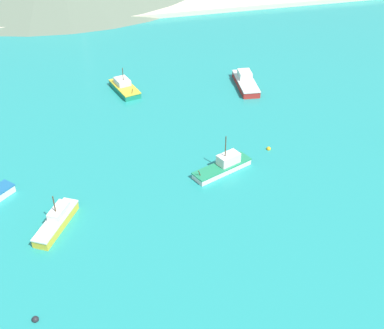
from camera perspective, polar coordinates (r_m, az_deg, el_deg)
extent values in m
cube|color=teal|center=(66.02, -3.59, -6.00)|extent=(260.00, 280.00, 0.50)
cube|color=silver|center=(73.47, 3.39, -0.51)|extent=(9.35, 5.62, 0.80)
cube|color=#238C5B|center=(73.18, 3.40, -0.19)|extent=(9.53, 5.73, 0.20)
cube|color=silver|center=(73.32, 4.11, 0.65)|extent=(3.68, 2.88, 1.48)
cylinder|color=#4C3823|center=(70.80, 0.85, -1.02)|extent=(0.50, 0.30, 1.09)
cylinder|color=#4C3823|center=(71.65, 3.79, 2.05)|extent=(0.15, 0.15, 3.28)
cube|color=red|center=(97.38, 6.06, 8.96)|extent=(4.18, 10.12, 1.14)
cube|color=white|center=(97.10, 6.08, 9.31)|extent=(4.27, 10.33, 0.20)
cube|color=silver|center=(97.85, 5.94, 10.02)|extent=(2.64, 3.14, 1.32)
cube|color=gold|center=(66.05, -14.99, -6.45)|extent=(5.97, 8.18, 1.10)
cube|color=white|center=(65.63, -15.07, -6.03)|extent=(6.09, 8.34, 0.20)
cube|color=silver|center=(65.91, -14.73, -5.07)|extent=(3.03, 3.67, 1.01)
cylinder|color=#4C3823|center=(64.44, -15.22, -4.29)|extent=(0.16, 0.16, 2.34)
cube|color=#198466|center=(95.97, -7.55, 8.37)|extent=(4.95, 8.40, 0.95)
cube|color=gold|center=(95.72, -7.58, 8.68)|extent=(5.05, 8.57, 0.20)
cube|color=silver|center=(96.29, -7.84, 9.22)|extent=(3.01, 3.59, 1.01)
cylinder|color=#4C3823|center=(92.51, -6.74, 8.16)|extent=(0.26, 0.58, 1.29)
cylinder|color=#4C3823|center=(95.03, -7.77, 10.02)|extent=(0.13, 0.13, 2.43)
sphere|color=#232328|center=(56.70, -17.19, -16.29)|extent=(0.74, 0.74, 0.74)
sphere|color=gold|center=(79.16, 8.60, 1.76)|extent=(0.68, 0.68, 0.68)
cube|color=beige|center=(138.71, -10.93, 16.58)|extent=(247.00, 16.75, 1.20)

